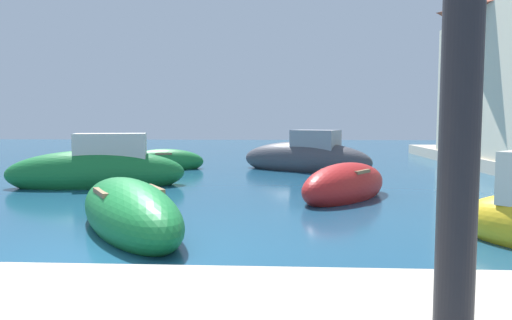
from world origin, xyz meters
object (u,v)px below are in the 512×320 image
at_px(moored_boat_0, 98,171).
at_px(moored_boat_1, 129,213).
at_px(moored_boat_4, 345,186).
at_px(moored_boat_7, 164,162).
at_px(moored_boat_5, 306,158).

bearing_deg(moored_boat_0, moored_boat_1, 102.80).
bearing_deg(moored_boat_1, moored_boat_0, -5.98).
bearing_deg(moored_boat_0, moored_boat_4, 152.23).
xyz_separation_m(moored_boat_1, moored_boat_4, (4.30, 3.79, -0.01)).
xyz_separation_m(moored_boat_0, moored_boat_7, (0.73, 5.03, -0.18)).
bearing_deg(moored_boat_1, moored_boat_4, -80.37).
height_order(moored_boat_0, moored_boat_5, moored_boat_5).
bearing_deg(moored_boat_7, moored_boat_1, 88.05).
bearing_deg(moored_boat_0, moored_boat_5, -156.25).
relative_size(moored_boat_0, moored_boat_4, 1.46).
relative_size(moored_boat_0, moored_boat_1, 1.21).
distance_m(moored_boat_1, moored_boat_7, 10.86).
xyz_separation_m(moored_boat_1, moored_boat_7, (-2.00, 10.67, -0.04)).
bearing_deg(moored_boat_5, moored_boat_0, 64.43).
height_order(moored_boat_0, moored_boat_4, moored_boat_0).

